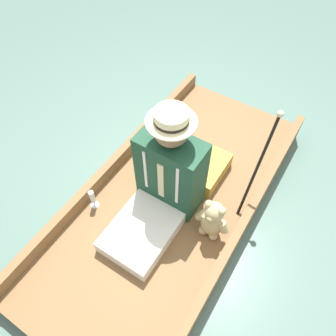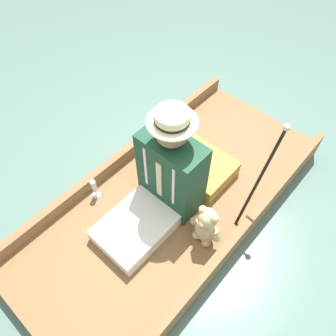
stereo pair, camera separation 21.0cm
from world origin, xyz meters
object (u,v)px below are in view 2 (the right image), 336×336
wine_glass (94,187)px  walking_cane (264,171)px  teddy_bear (206,226)px  seated_person (163,181)px

wine_glass → walking_cane: 1.19m
teddy_bear → seated_person: bearing=-1.2°
teddy_bear → wine_glass: (0.81, 0.26, -0.06)m
walking_cane → wine_glass: bearing=36.3°
seated_person → teddy_bear: bearing=168.0°
walking_cane → teddy_bear: bearing=75.9°
teddy_bear → wine_glass: 0.85m
seated_person → walking_cane: seated_person is taller
wine_glass → walking_cane: bearing=-143.7°
walking_cane → seated_person: bearing=39.8°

